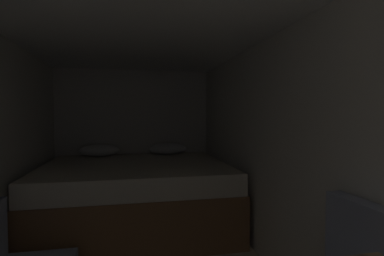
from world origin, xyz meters
name	(u,v)px	position (x,y,z in m)	size (l,w,h in m)	color
wall_back	(134,137)	(0.00, 4.39, 1.07)	(2.50, 0.05, 2.15)	silver
wall_right	(280,155)	(1.23, 1.89, 1.07)	(0.05, 4.96, 2.15)	silver
ceiling_slab	(139,19)	(0.00, 1.89, 2.17)	(2.50, 4.96, 0.05)	white
bed	(136,194)	(0.00, 3.34, 0.41)	(2.28, 1.97, 0.99)	brown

